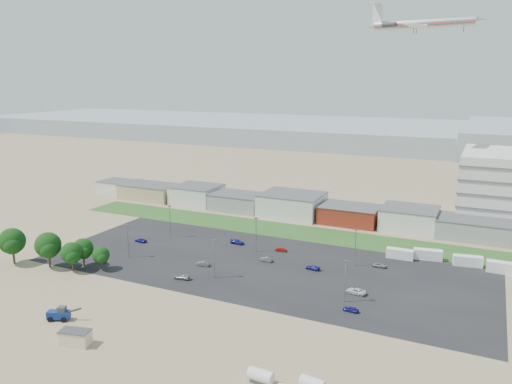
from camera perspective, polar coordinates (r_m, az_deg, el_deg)
The scene contains 36 objects.
ground at distance 123.05m, azimuth -5.52°, elevation -10.89°, with size 700.00×700.00×0.00m, color #8B7558.
parking_lot at distance 137.25m, azimuth 0.62°, elevation -8.27°, with size 120.00×50.00×0.01m, color black.
grass_strip at distance 166.95m, azimuth 3.67°, elevation -4.44°, with size 160.00×16.00×0.02m, color #29511E.
hills_backdrop at distance 414.25m, azimuth 22.76°, elevation 5.53°, with size 700.00×200.00×9.00m, color gray, non-canonical shape.
building_row at distance 189.15m, azimuth 1.04°, elevation -1.11°, with size 170.00×20.00×8.00m, color silver, non-canonical shape.
portable_shed at distance 104.09m, azimuth -19.95°, elevation -15.37°, with size 5.80×3.01×2.92m, color beige, non-canonical shape.
telehandler at distance 114.75m, azimuth -21.65°, elevation -12.76°, with size 7.29×2.43×3.04m, color navy, non-canonical shape.
storage_tank_nw at distance 87.96m, azimuth 0.55°, elevation -20.24°, with size 4.31×2.15×2.58m, color silver, non-canonical shape.
storage_tank_ne at distance 86.70m, azimuth 6.47°, elevation -20.93°, with size 4.06×2.03×2.44m, color silver, non-canonical shape.
box_trailer_a at distance 146.77m, azimuth 16.13°, elevation -6.80°, with size 7.39×2.31×2.77m, color silver, non-canonical shape.
box_trailer_b at distance 148.36m, azimuth 19.04°, elevation -6.77°, with size 7.73×2.42×2.90m, color silver, non-canonical shape.
box_trailer_c at distance 147.32m, azimuth 23.04°, elevation -7.26°, with size 7.51×2.35×2.82m, color silver, non-canonical shape.
box_trailer_d at distance 145.84m, azimuth 26.36°, elevation -7.75°, with size 7.88×2.46×2.96m, color silver, non-canonical shape.
tree_far_left at distance 151.20m, azimuth -26.08°, elevation -5.34°, with size 7.56×7.56×11.34m, color black, non-canonical shape.
tree_left at distance 144.35m, azimuth -22.65°, elevation -5.91°, with size 7.33×7.33×11.00m, color black, non-canonical shape.
tree_mid at distance 139.64m, azimuth -20.32°, elevation -6.77°, with size 5.96×5.96×8.93m, color black, non-canonical shape.
tree_right at distance 142.31m, azimuth -19.16°, elevation -6.35°, with size 5.86×5.86×8.79m, color black, non-canonical shape.
tree_near at distance 138.56m, azimuth -17.29°, elevation -7.08°, with size 4.80×4.80×7.20m, color black, non-canonical shape.
lightpole_front_l at distance 145.37m, azimuth -14.42°, elevation -5.46°, with size 1.14×0.47×9.65m, color slate, non-canonical shape.
lightpole_front_m at distance 127.28m, azimuth -4.79°, elevation -7.63°, with size 1.18×0.49×9.99m, color slate, non-canonical shape.
lightpole_front_r at distance 115.35m, azimuth 10.14°, elevation -10.04°, with size 1.16×0.48×9.85m, color slate, non-canonical shape.
lightpole_back_l at distance 160.84m, azimuth -9.80°, elevation -3.34°, with size 1.22×0.51×10.39m, color slate, non-canonical shape.
lightpole_back_m at distance 145.50m, azimuth 0.00°, elevation -4.92°, with size 1.20×0.50×10.19m, color slate, non-canonical shape.
lightpole_back_r at distance 137.13m, azimuth 11.27°, elevation -6.25°, with size 1.22×0.51×10.34m, color slate, non-canonical shape.
airliner at distance 197.39m, azimuth 18.61°, elevation 17.79°, with size 43.00×29.32×12.70m, color silver, non-canonical shape.
parked_car_0 at distance 121.59m, azimuth 11.36°, elevation -11.05°, with size 2.18×4.73×1.31m, color silver.
parked_car_2 at distance 112.89m, azimuth 10.77°, elevation -13.01°, with size 1.37×3.41×1.16m, color navy.
parked_car_3 at distance 128.78m, azimuth -8.48°, elevation -9.58°, with size 1.72×4.24×1.23m, color #A5A5AA.
parked_car_4 at distance 136.83m, azimuth -6.07°, elevation -8.14°, with size 1.31×3.77×1.24m, color #595B5E.
parked_car_5 at distance 159.05m, azimuth -13.03°, elevation -5.39°, with size 1.55×3.84×1.31m, color navy.
parked_car_6 at distance 153.48m, azimuth -2.14°, elevation -5.72°, with size 1.84×4.54×1.32m, color navy.
parked_car_7 at distance 139.21m, azimuth 1.16°, elevation -7.69°, with size 1.31×3.77×1.24m, color #595B5E.
parked_car_8 at distance 138.98m, azimuth 13.96°, elevation -8.11°, with size 1.53×3.79×1.29m, color #A5A5AA.
parked_car_10 at distance 145.08m, azimuth -17.33°, elevation -7.46°, with size 1.56×3.85×1.12m, color #595B5E.
parked_car_11 at distance 147.16m, azimuth 2.90°, elevation -6.59°, with size 1.19×3.41×1.12m, color maroon.
parked_car_12 at distance 134.31m, azimuth 6.50°, elevation -8.58°, with size 1.59×3.91×1.13m, color navy.
Camera 1 is at (58.59, -96.43, 49.10)m, focal length 35.00 mm.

